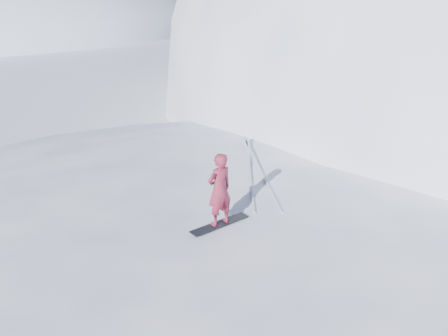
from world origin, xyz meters
name	(u,v)px	position (x,y,z in m)	size (l,w,h in m)	color
near_ridge	(323,286)	(1.00, 3.00, 0.00)	(36.00, 28.00, 4.80)	white
far_ridge_c	(112,0)	(-40.00, 110.00, 0.00)	(140.00, 90.00, 36.00)	white
wind_bumps	(266,302)	(-0.56, 2.12, 0.00)	(16.00, 14.40, 1.00)	white
snowboard	(220,224)	(-1.77, 1.90, 2.41)	(1.62, 0.30, 0.03)	black
snowboarder	(219,190)	(-1.77, 1.90, 3.35)	(0.68, 0.44, 1.85)	maroon
board_tracks	(255,168)	(-1.10, 5.58, 2.42)	(1.48, 5.97, 0.04)	silver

